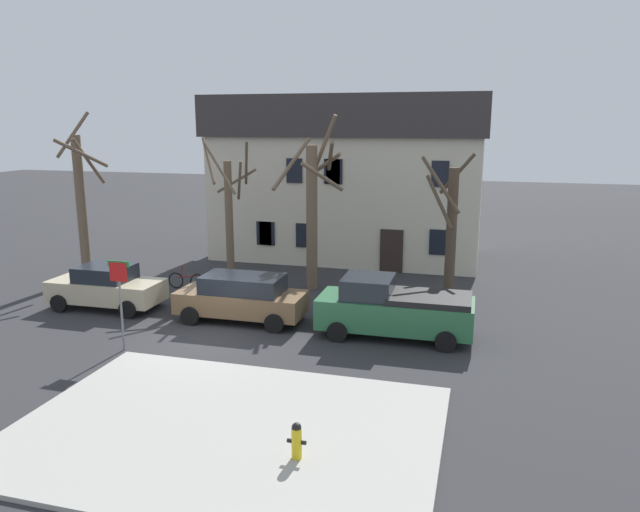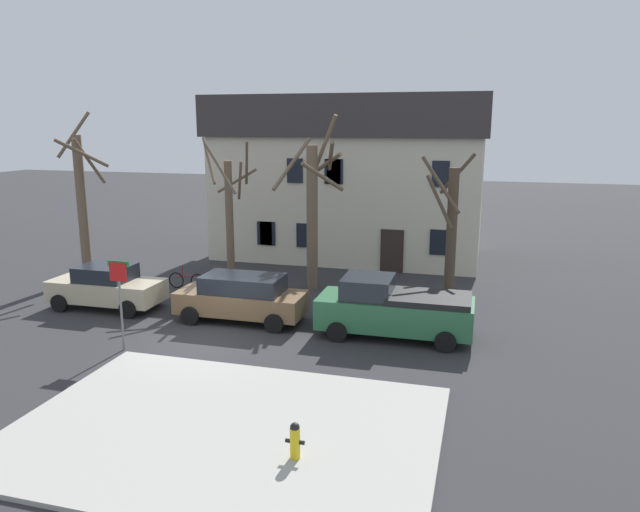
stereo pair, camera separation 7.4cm
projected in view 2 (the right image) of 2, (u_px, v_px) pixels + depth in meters
ground_plane at (206, 338)px, 20.15m from camera, size 120.00×120.00×0.00m
sidewalk_slab at (225, 430)px, 14.05m from camera, size 9.91×7.12×0.12m
building_main at (350, 176)px, 31.86m from camera, size 14.23×6.78×8.45m
tree_bare_near at (82, 201)px, 27.20m from camera, size 2.71×2.71×7.61m
tree_bare_mid at (230, 214)px, 26.04m from camera, size 2.36×2.36×6.50m
tree_bare_far at (313, 207)px, 25.53m from camera, size 3.05×3.03×7.45m
tree_bare_end at (450, 230)px, 23.58m from camera, size 2.08×2.10×5.97m
car_beige_sedan at (107, 287)px, 23.31m from camera, size 4.38×2.10×1.71m
car_brown_wagon at (242, 297)px, 21.78m from camera, size 4.69×2.08×1.72m
pickup_truck_green at (393, 309)px, 20.15m from camera, size 5.20×2.25×2.03m
fire_hydrant at (295, 440)px, 12.66m from camera, size 0.42×0.22×0.82m
street_sign_pole at (119, 288)px, 18.71m from camera, size 0.76×0.07×2.91m
bicycle_leaning at (187, 281)px, 26.08m from camera, size 1.75×0.08×1.03m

